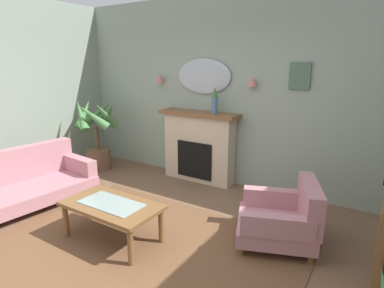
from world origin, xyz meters
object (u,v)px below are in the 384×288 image
(mantel_vase_left, at_px, (215,101))
(armchair_in_corner, at_px, (284,217))
(fireplace, at_px, (199,147))
(floral_couch, at_px, (24,182))
(wall_mirror, at_px, (204,76))
(potted_plant_corner_palm, at_px, (97,134))
(coffee_table, at_px, (112,208))
(wall_sconce_left, at_px, (160,78))
(framed_picture, at_px, (300,76))
(wall_sconce_right, at_px, (252,81))

(mantel_vase_left, xyz_separation_m, armchair_in_corner, (1.49, -1.12, -1.05))
(fireplace, relative_size, floral_couch, 0.76)
(wall_mirror, bearing_deg, potted_plant_corner_palm, -160.01)
(coffee_table, xyz_separation_m, floral_couch, (-1.72, 0.00, -0.06))
(wall_mirror, distance_m, wall_sconce_left, 0.85)
(mantel_vase_left, relative_size, coffee_table, 0.37)
(wall_mirror, distance_m, floral_couch, 3.07)
(framed_picture, relative_size, floral_couch, 0.20)
(wall_sconce_right, height_order, floral_couch, wall_sconce_right)
(wall_mirror, bearing_deg, coffee_table, -85.67)
(wall_sconce_left, height_order, floral_couch, wall_sconce_left)
(wall_sconce_left, height_order, potted_plant_corner_palm, wall_sconce_left)
(mantel_vase_left, distance_m, armchair_in_corner, 2.14)
(fireplace, relative_size, wall_sconce_left, 9.71)
(framed_picture, relative_size, coffee_table, 0.33)
(coffee_table, height_order, floral_couch, floral_couch)
(wall_mirror, distance_m, coffee_table, 2.62)
(mantel_vase_left, relative_size, framed_picture, 1.12)
(fireplace, xyz_separation_m, wall_sconce_right, (0.85, 0.09, 1.09))
(wall_sconce_left, xyz_separation_m, coffee_table, (1.02, -2.20, -1.28))
(wall_mirror, height_order, armchair_in_corner, wall_mirror)
(wall_sconce_left, bearing_deg, wall_sconce_right, 0.00)
(wall_sconce_right, bearing_deg, fireplace, -173.84)
(framed_picture, bearing_deg, fireplace, -174.23)
(wall_mirror, relative_size, framed_picture, 2.67)
(floral_couch, height_order, armchair_in_corner, floral_couch)
(wall_sconce_left, distance_m, wall_sconce_right, 1.70)
(framed_picture, height_order, armchair_in_corner, framed_picture)
(fireplace, distance_m, wall_sconce_right, 1.38)
(framed_picture, xyz_separation_m, coffee_table, (-1.33, -2.26, -1.37))
(coffee_table, distance_m, floral_couch, 1.72)
(armchair_in_corner, bearing_deg, fireplace, 147.36)
(fireplace, height_order, wall_sconce_left, wall_sconce_left)
(mantel_vase_left, xyz_separation_m, wall_sconce_right, (0.55, 0.12, 0.30))
(fireplace, distance_m, coffee_table, 2.13)
(mantel_vase_left, bearing_deg, coffee_table, -93.55)
(wall_mirror, relative_size, floral_couch, 0.54)
(fireplace, height_order, coffee_table, fireplace)
(fireplace, height_order, floral_couch, fireplace)
(fireplace, height_order, wall_sconce_right, wall_sconce_right)
(wall_sconce_left, bearing_deg, fireplace, -6.16)
(wall_sconce_right, height_order, coffee_table, wall_sconce_right)
(wall_sconce_right, height_order, potted_plant_corner_palm, wall_sconce_right)
(mantel_vase_left, bearing_deg, potted_plant_corner_palm, -166.87)
(wall_sconce_right, xyz_separation_m, armchair_in_corner, (0.94, -1.24, -1.35))
(wall_sconce_right, bearing_deg, floral_couch, -137.55)
(fireplace, bearing_deg, coffee_table, -85.38)
(wall_sconce_right, relative_size, framed_picture, 0.39)
(wall_mirror, distance_m, wall_sconce_right, 0.85)
(mantel_vase_left, height_order, potted_plant_corner_palm, mantel_vase_left)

